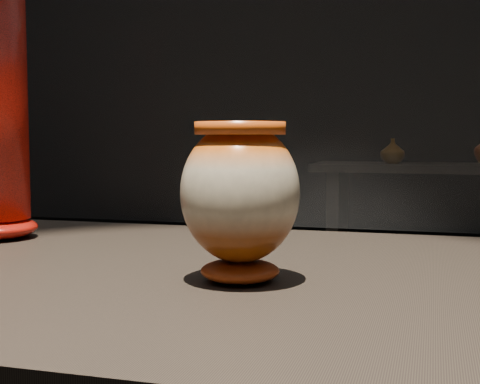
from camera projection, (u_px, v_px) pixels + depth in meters
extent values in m
cube|color=black|center=(394.00, 74.00, 5.63)|extent=(8.00, 3.20, 0.04)
cube|color=black|center=(172.00, 285.00, 0.90)|extent=(2.00, 0.80, 0.05)
ellipsoid|color=#76310A|center=(240.00, 271.00, 0.81)|extent=(0.12, 0.12, 0.03)
ellipsoid|color=beige|center=(240.00, 193.00, 0.80)|extent=(0.18, 0.18, 0.17)
cylinder|color=orange|center=(240.00, 128.00, 0.79)|extent=(0.14, 0.14, 0.02)
cube|color=black|center=(472.00, 168.00, 4.25)|extent=(2.00, 0.60, 0.05)
cube|color=black|center=(337.00, 233.00, 4.52)|extent=(0.08, 0.50, 0.85)
imported|color=brown|center=(393.00, 151.00, 4.33)|extent=(0.20, 0.20, 0.16)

